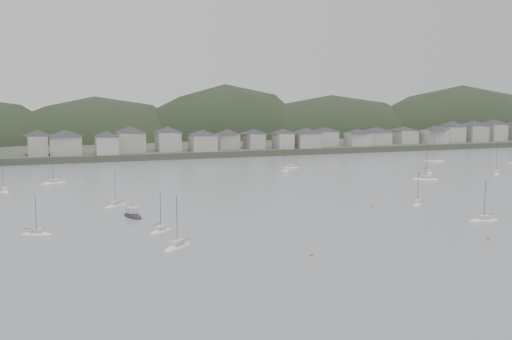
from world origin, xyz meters
name	(u,v)px	position (x,y,z in m)	size (l,w,h in m)	color
ground	(386,244)	(0.00, 0.00, 0.00)	(900.00, 900.00, 0.00)	slate
far_shore_land	(143,139)	(0.00, 295.00, 1.50)	(900.00, 250.00, 3.00)	#383D2D
forested_ridge	(158,161)	(4.83, 269.40, -11.28)	(851.55, 103.94, 102.57)	black
waterfront_town	(276,137)	(50.59, 183.34, 8.66)	(451.48, 28.46, 12.92)	#98968B
sailboat_lead	(426,180)	(62.56, 73.13, 0.17)	(9.72, 7.04, 12.84)	silver
moored_fleet	(241,198)	(-10.25, 59.23, 0.18)	(251.96, 168.61, 12.24)	silver
motor_launch_far	(133,216)	(-43.10, 44.06, 0.29)	(4.95, 8.87, 4.00)	black
mooring_buoys	(301,200)	(4.85, 50.93, 0.15)	(166.99, 138.24, 0.70)	#B37F3B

